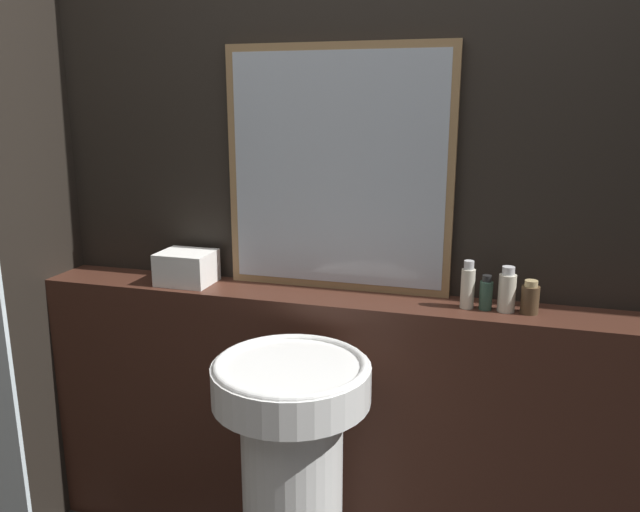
{
  "coord_description": "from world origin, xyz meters",
  "views": [
    {
      "loc": [
        0.43,
        -0.75,
        1.57
      ],
      "look_at": [
        -0.09,
        1.03,
        1.11
      ],
      "focal_mm": 35.0,
      "sensor_mm": 36.0,
      "label": 1
    }
  ],
  "objects": [
    {
      "name": "body_wash_bottle",
      "position": [
        0.53,
        1.14,
        1.0
      ],
      "size": [
        0.05,
        0.05,
        0.1
      ],
      "color": "#4C3823",
      "rests_on": "vanity_counter"
    },
    {
      "name": "conditioner_bottle",
      "position": [
        0.4,
        1.14,
        1.0
      ],
      "size": [
        0.04,
        0.04,
        0.11
      ],
      "color": "#2D4C3D",
      "rests_on": "vanity_counter"
    },
    {
      "name": "lotion_bottle",
      "position": [
        0.46,
        1.14,
        1.01
      ],
      "size": [
        0.05,
        0.05,
        0.14
      ],
      "color": "beige",
      "rests_on": "vanity_counter"
    },
    {
      "name": "shampoo_bottle",
      "position": [
        0.35,
        1.14,
        1.02
      ],
      "size": [
        0.04,
        0.04,
        0.15
      ],
      "color": "beige",
      "rests_on": "vanity_counter"
    },
    {
      "name": "vanity_counter",
      "position": [
        0.0,
        1.14,
        0.47
      ],
      "size": [
        2.24,
        0.22,
        0.95
      ],
      "color": "#422319",
      "rests_on": "ground_plane"
    },
    {
      "name": "mirror",
      "position": [
        -0.09,
        1.23,
        1.35
      ],
      "size": [
        0.76,
        0.03,
        0.8
      ],
      "color": "#937047",
      "rests_on": "vanity_counter"
    },
    {
      "name": "wall_back",
      "position": [
        0.0,
        1.28,
        1.25
      ],
      "size": [
        8.0,
        0.06,
        2.5
      ],
      "color": "black",
      "rests_on": "ground_plane"
    },
    {
      "name": "towel_stack",
      "position": [
        -0.61,
        1.14,
        1.0
      ],
      "size": [
        0.18,
        0.16,
        0.11
      ],
      "color": "white",
      "rests_on": "vanity_counter"
    },
    {
      "name": "pedestal_sink",
      "position": [
        -0.09,
        0.75,
        0.51
      ],
      "size": [
        0.44,
        0.44,
        0.88
      ],
      "color": "white",
      "rests_on": "ground_plane"
    }
  ]
}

